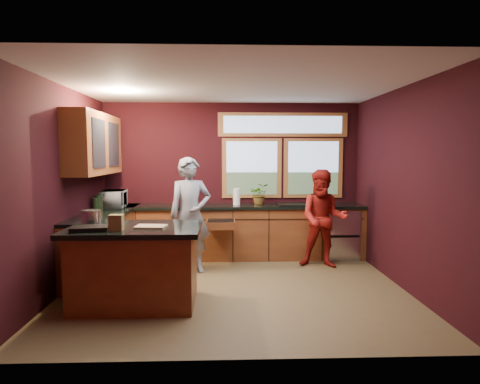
{
  "coord_description": "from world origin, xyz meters",
  "views": [
    {
      "loc": [
        -0.14,
        -5.61,
        1.8
      ],
      "look_at": [
        0.08,
        0.4,
        1.27
      ],
      "focal_mm": 32.0,
      "sensor_mm": 36.0,
      "label": 1
    }
  ],
  "objects": [
    {
      "name": "floor",
      "position": [
        0.0,
        0.0,
        0.0
      ],
      "size": [
        4.5,
        4.5,
        0.0
      ],
      "primitive_type": "plane",
      "color": "brown",
      "rests_on": "ground"
    },
    {
      "name": "stock_pot",
      "position": [
        -1.75,
        -0.41,
        1.03
      ],
      "size": [
        0.24,
        0.24,
        0.18
      ],
      "primitive_type": "cylinder",
      "color": "#B9BABF",
      "rests_on": "island"
    },
    {
      "name": "island",
      "position": [
        -1.2,
        -0.56,
        0.48
      ],
      "size": [
        1.55,
        1.05,
        0.95
      ],
      "color": "#5C2C15",
      "rests_on": "floor"
    },
    {
      "name": "left_counter",
      "position": [
        -1.95,
        0.85,
        0.47
      ],
      "size": [
        0.64,
        2.3,
        0.93
      ],
      "color": "#5C2C15",
      "rests_on": "floor"
    },
    {
      "name": "back_counter",
      "position": [
        0.2,
        1.7,
        0.46
      ],
      "size": [
        4.5,
        0.64,
        0.93
      ],
      "color": "#5C2C15",
      "rests_on": "floor"
    },
    {
      "name": "paper_towel",
      "position": [
        0.07,
        1.7,
        1.07
      ],
      "size": [
        0.12,
        0.12,
        0.28
      ],
      "primitive_type": "cylinder",
      "color": "white",
      "rests_on": "back_counter"
    },
    {
      "name": "microwave",
      "position": [
        -1.92,
        1.31,
        1.07
      ],
      "size": [
        0.39,
        0.54,
        0.29
      ],
      "primitive_type": "imported",
      "rotation": [
        0.0,
        0.0,
        1.64
      ],
      "color": "#999999",
      "rests_on": "left_counter"
    },
    {
      "name": "cutting_board",
      "position": [
        -1.0,
        -0.61,
        0.95
      ],
      "size": [
        0.37,
        0.29,
        0.02
      ],
      "primitive_type": "cube",
      "rotation": [
        0.0,
        0.0,
        -0.11
      ],
      "color": "#A77E56",
      "rests_on": "island"
    },
    {
      "name": "black_tray",
      "position": [
        -1.65,
        -0.81,
        0.97
      ],
      "size": [
        0.45,
        0.35,
        0.05
      ],
      "primitive_type": "cube",
      "rotation": [
        0.0,
        0.0,
        0.19
      ],
      "color": "black",
      "rests_on": "island"
    },
    {
      "name": "room_shell",
      "position": [
        -0.6,
        0.32,
        1.8
      ],
      "size": [
        4.52,
        4.02,
        2.71
      ],
      "color": "black",
      "rests_on": "ground"
    },
    {
      "name": "potted_plant",
      "position": [
        0.47,
        1.75,
        1.11
      ],
      "size": [
        0.33,
        0.28,
        0.36
      ],
      "primitive_type": "imported",
      "color": "#999999",
      "rests_on": "back_counter"
    },
    {
      "name": "person_grey",
      "position": [
        -0.66,
        0.83,
        0.88
      ],
      "size": [
        0.73,
        0.58,
        1.76
      ],
      "primitive_type": "imported",
      "rotation": [
        0.0,
        0.0,
        0.28
      ],
      "color": "slate",
      "rests_on": "floor"
    },
    {
      "name": "paper_bag",
      "position": [
        -1.35,
        -0.81,
        1.03
      ],
      "size": [
        0.15,
        0.12,
        0.18
      ],
      "primitive_type": "cube",
      "rotation": [
        0.0,
        0.0,
        -0.03
      ],
      "color": "brown",
      "rests_on": "island"
    },
    {
      "name": "person_red",
      "position": [
        1.43,
        1.05,
        0.78
      ],
      "size": [
        0.88,
        0.76,
        1.56
      ],
      "primitive_type": "imported",
      "rotation": [
        0.0,
        0.0,
        -0.25
      ],
      "color": "maroon",
      "rests_on": "floor"
    }
  ]
}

